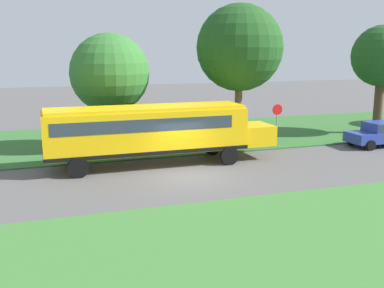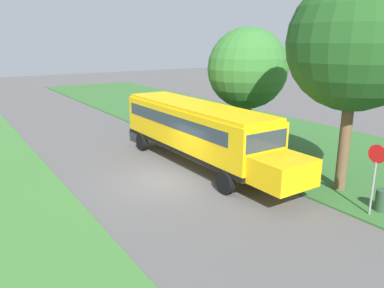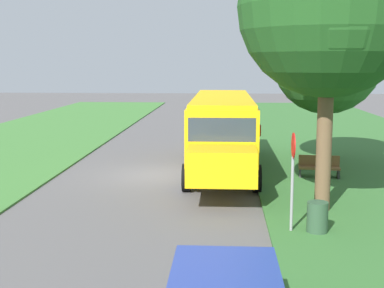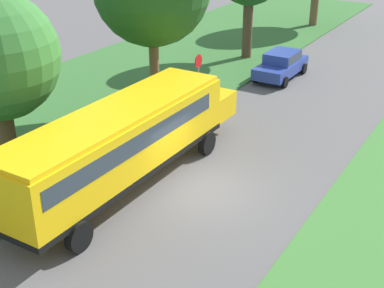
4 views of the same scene
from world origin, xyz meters
name	(u,v)px [view 1 (image 1 of 4)]	position (x,y,z in m)	size (l,w,h in m)	color
ground_plane	(189,176)	(0.00, 0.00, 0.00)	(120.00, 120.00, 0.00)	#565454
grass_verge	(144,138)	(-10.00, 0.00, 0.04)	(12.00, 80.00, 0.08)	#33662D
grass_far_side	(282,252)	(9.00, 0.00, 0.04)	(10.00, 80.00, 0.07)	#3D7533
school_bus	(152,130)	(-2.70, -1.18, 1.92)	(2.84, 12.42, 3.16)	yellow
car_blue_nearest	(382,133)	(-2.80, 13.91, 0.88)	(2.02, 4.40, 1.56)	#283D93
oak_tree_beside_bus	(110,74)	(-7.12, -2.61, 4.62)	(4.76, 4.76, 7.07)	brown
oak_tree_roadside_mid	(242,49)	(-5.81, 5.39, 6.09)	(5.36, 5.36, 8.87)	brown
oak_tree_far_end	(382,57)	(-6.35, 16.57, 5.58)	(4.36, 4.36, 7.83)	#4C3826
stop_sign	(277,120)	(-4.60, 7.33, 1.74)	(0.08, 0.68, 2.74)	gray
park_bench	(161,141)	(-6.55, 0.33, 0.47)	(1.64, 0.66, 0.92)	brown
trash_bin	(272,138)	(-5.28, 7.42, 0.45)	(0.56, 0.56, 0.90)	#2D4C33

